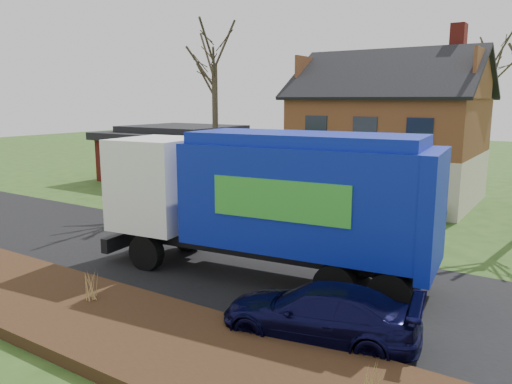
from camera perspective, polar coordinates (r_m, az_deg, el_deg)
The scene contains 12 objects.
ground at distance 17.61m, azimuth -6.68°, elevation -7.64°, with size 120.00×120.00×0.00m, color #284A18.
road at distance 17.60m, azimuth -6.68°, elevation -7.61°, with size 80.00×7.00×0.02m, color black.
mulch_verge at distance 14.17m, azimuth -20.82°, elevation -12.27°, with size 80.00×3.50×0.30m, color black.
main_house at distance 28.32m, azimuth 14.03°, elevation 7.33°, with size 12.95×8.95×9.26m.
ranch_house at distance 34.61m, azimuth -8.32°, elevation 4.39°, with size 9.80×8.20×3.70m.
garbage_truck at distance 15.15m, azimuth 1.56°, elevation -0.37°, with size 10.80×3.96×4.52m.
silver_sedan at distance 22.12m, azimuth -5.78°, elevation -1.69°, with size 1.69×4.86×1.60m, color #989B9F.
navy_wagon at distance 11.82m, azimuth 7.19°, elevation -13.59°, with size 1.86×4.56×1.32m, color black.
tree_front_west at distance 26.14m, azimuth -4.81°, elevation 16.62°, with size 3.37×3.37×10.01m.
tree_back at distance 36.68m, azimuth 25.64°, elevation 15.23°, with size 3.45×3.45×10.91m.
grass_clump_mid at distance 13.95m, azimuth -18.30°, elevation -9.92°, with size 0.31×0.25×0.85m.
grass_clump_east at distance 9.37m, azimuth 12.89°, elevation -20.44°, with size 0.32×0.26×0.79m.
Camera 1 is at (10.76, -12.81, 5.49)m, focal length 35.00 mm.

